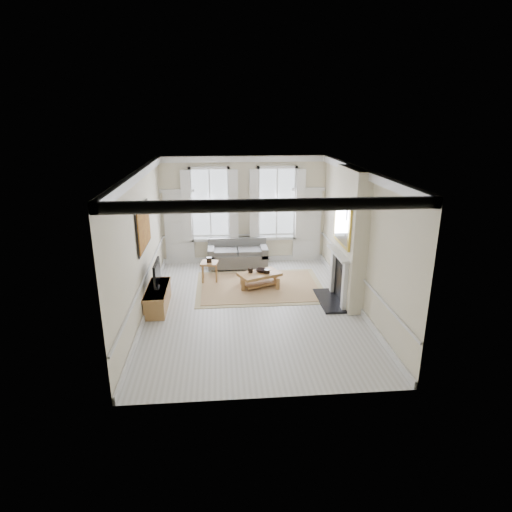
{
  "coord_description": "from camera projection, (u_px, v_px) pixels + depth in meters",
  "views": [
    {
      "loc": [
        -0.75,
        -9.69,
        4.56
      ],
      "look_at": [
        0.11,
        0.31,
        1.25
      ],
      "focal_mm": 30.0,
      "sensor_mm": 36.0,
      "label": 1
    }
  ],
  "objects": [
    {
      "name": "rug",
      "position": [
        260.0,
        287.0,
        11.93
      ],
      "size": [
        3.5,
        2.6,
        0.02
      ],
      "primitive_type": "cube",
      "color": "#A38254",
      "rests_on": "floor"
    },
    {
      "name": "door_right",
      "position": [
        307.0,
        226.0,
        13.84
      ],
      "size": [
        0.9,
        0.08,
        2.3
      ],
      "primitive_type": "cube",
      "color": "silver",
      "rests_on": "floor"
    },
    {
      "name": "door_left",
      "position": [
        179.0,
        229.0,
        13.5
      ],
      "size": [
        0.9,
        0.08,
        2.3
      ],
      "primitive_type": "cube",
      "color": "silver",
      "rests_on": "floor"
    },
    {
      "name": "window_left",
      "position": [
        210.0,
        205.0,
        13.34
      ],
      "size": [
        1.26,
        0.2,
        2.2
      ],
      "primitive_type": null,
      "color": "#B2BCC6",
      "rests_on": "back_wall"
    },
    {
      "name": "side_table",
      "position": [
        209.0,
        266.0,
        12.24
      ],
      "size": [
        0.53,
        0.53,
        0.57
      ],
      "rotation": [
        0.0,
        0.0,
        -0.15
      ],
      "color": "olive",
      "rests_on": "floor"
    },
    {
      "name": "ceramic_pot_b",
      "position": [
        267.0,
        271.0,
        11.76
      ],
      "size": [
        0.16,
        0.16,
        0.11
      ],
      "primitive_type": "cylinder",
      "color": "black",
      "rests_on": "coffee_table"
    },
    {
      "name": "right_wall",
      "position": [
        359.0,
        240.0,
        10.34
      ],
      "size": [
        0.0,
        7.2,
        7.2
      ],
      "primitive_type": "plane",
      "rotation": [
        1.57,
        0.0,
        -1.57
      ],
      "color": "beige",
      "rests_on": "floor"
    },
    {
      "name": "sofa",
      "position": [
        238.0,
        255.0,
        13.47
      ],
      "size": [
        1.85,
        0.9,
        0.86
      ],
      "color": "#595956",
      "rests_on": "floor"
    },
    {
      "name": "tv",
      "position": [
        157.0,
        273.0,
        10.36
      ],
      "size": [
        0.08,
        0.9,
        0.68
      ],
      "color": "black",
      "rests_on": "tv_stand"
    },
    {
      "name": "painting",
      "position": [
        144.0,
        227.0,
        10.09
      ],
      "size": [
        0.05,
        1.66,
        1.06
      ],
      "primitive_type": "cube",
      "color": "#AB751D",
      "rests_on": "left_wall"
    },
    {
      "name": "left_wall",
      "position": [
        141.0,
        245.0,
        9.92
      ],
      "size": [
        0.0,
        7.2,
        7.2
      ],
      "primitive_type": "plane",
      "rotation": [
        1.57,
        0.0,
        1.57
      ],
      "color": "beige",
      "rests_on": "floor"
    },
    {
      "name": "fireplace",
      "position": [
        339.0,
        275.0,
        10.8
      ],
      "size": [
        0.21,
        1.45,
        1.33
      ],
      "color": "silver",
      "rests_on": "floor"
    },
    {
      "name": "hearth",
      "position": [
        329.0,
        300.0,
        11.0
      ],
      "size": [
        0.55,
        1.5,
        0.05
      ],
      "primitive_type": "cube",
      "color": "black",
      "rests_on": "floor"
    },
    {
      "name": "mirror",
      "position": [
        342.0,
        224.0,
        10.39
      ],
      "size": [
        0.06,
        1.26,
        1.06
      ],
      "primitive_type": "cube",
      "color": "gold",
      "rests_on": "chimney_breast"
    },
    {
      "name": "window_right",
      "position": [
        277.0,
        204.0,
        13.51
      ],
      "size": [
        1.26,
        0.2,
        2.2
      ],
      "primitive_type": null,
      "color": "#B2BCC6",
      "rests_on": "back_wall"
    },
    {
      "name": "ceiling",
      "position": [
        252.0,
        170.0,
        9.6
      ],
      "size": [
        7.2,
        7.2,
        0.0
      ],
      "primitive_type": "plane",
      "rotation": [
        3.14,
        0.0,
        0.0
      ],
      "color": "white",
      "rests_on": "back_wall"
    },
    {
      "name": "coffee_table",
      "position": [
        260.0,
        276.0,
        11.83
      ],
      "size": [
        1.28,
        1.04,
        0.42
      ],
      "rotation": [
        0.0,
        0.0,
        0.41
      ],
      "color": "olive",
      "rests_on": "rug"
    },
    {
      "name": "ceramic_pot_a",
      "position": [
        250.0,
        270.0,
        11.81
      ],
      "size": [
        0.13,
        0.13,
        0.13
      ],
      "primitive_type": "cylinder",
      "color": "black",
      "rests_on": "coffee_table"
    },
    {
      "name": "bowl",
      "position": [
        261.0,
        270.0,
        11.89
      ],
      "size": [
        0.38,
        0.38,
        0.07
      ],
      "primitive_type": "imported",
      "rotation": [
        0.0,
        0.0,
        -0.37
      ],
      "color": "black",
      "rests_on": "coffee_table"
    },
    {
      "name": "back_wall",
      "position": [
        244.0,
        210.0,
        13.54
      ],
      "size": [
        5.2,
        0.0,
        5.2
      ],
      "primitive_type": "plane",
      "rotation": [
        1.57,
        0.0,
        0.0
      ],
      "color": "beige",
      "rests_on": "floor"
    },
    {
      "name": "chimney_breast",
      "position": [
        350.0,
        237.0,
        10.52
      ],
      "size": [
        0.35,
        1.7,
        3.38
      ],
      "primitive_type": "cube",
      "color": "beige",
      "rests_on": "floor"
    },
    {
      "name": "floor",
      "position": [
        253.0,
        307.0,
        10.66
      ],
      "size": [
        7.2,
        7.2,
        0.0
      ],
      "primitive_type": "plane",
      "color": "#B7B5AD",
      "rests_on": "ground"
    },
    {
      "name": "tv_stand",
      "position": [
        158.0,
        298.0,
        10.57
      ],
      "size": [
        0.48,
        1.49,
        0.53
      ],
      "primitive_type": "cube",
      "color": "olive",
      "rests_on": "floor"
    }
  ]
}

